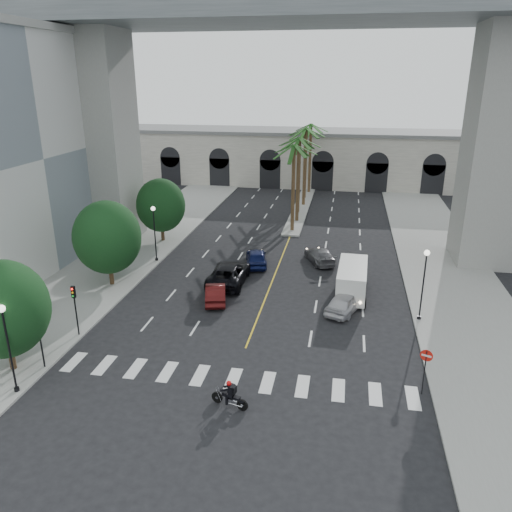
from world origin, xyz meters
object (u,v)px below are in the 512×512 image
Objects in this scene: car_c at (229,274)px; lamp_post_left_near at (8,342)px; motorcycle_rider at (231,395)px; do_not_enter_sign at (426,362)px; pedestrian_a at (11,329)px; car_d at (320,255)px; traffic_signal_far at (75,302)px; car_b at (216,292)px; lamp_post_left_far at (154,229)px; cargo_van at (352,280)px; pedestrian_b at (40,302)px; lamp_post_right at (424,279)px; car_e at (256,257)px; car_a at (345,302)px; traffic_signal_near at (39,331)px.

lamp_post_left_near is at bearing 65.19° from car_c.
car_c is (-3.97, 16.26, 0.16)m from motorcycle_rider.
do_not_enter_sign reaches higher than motorcycle_rider.
car_c is 3.20× the size of pedestrian_a.
traffic_signal_far is at bearing 26.82° from car_d.
pedestrian_a reaches higher than car_b.
traffic_signal_far is 21.95m from do_not_enter_sign.
car_c is at bearing -25.53° from lamp_post_left_far.
cargo_van is 24.56m from pedestrian_a.
lamp_post_left_far is 3.15× the size of pedestrian_b.
lamp_post_right is 0.86× the size of car_c.
car_e is 2.67× the size of pedestrian_b.
car_e is 21.86m from do_not_enter_sign.
lamp_post_right is 5.82m from car_a.
lamp_post_left_far is 10.93m from car_b.
cargo_van is at bearing 37.98° from traffic_signal_near.
lamp_post_right is at bearing 15.98° from traffic_signal_far.
pedestrian_a is (-21.12, -8.81, 0.36)m from car_a.
traffic_signal_far reaches higher than car_a.
lamp_post_left_near is 3.15× the size of pedestrian_b.
pedestrian_b reaches higher than car_c.
do_not_enter_sign is (-0.90, -9.03, -1.22)m from lamp_post_right.
car_c is 3.65× the size of pedestrian_b.
motorcycle_rider is at bearing 59.83° from car_d.
lamp_post_left_far is at bearing 90.00° from lamp_post_left_near.
pedestrian_b reaches higher than car_b.
car_d is at bearing 54.67° from traffic_signal_near.
motorcycle_rider is 0.46× the size of car_e.
do_not_enter_sign is (21.80, -2.53, -0.51)m from traffic_signal_far.
pedestrian_a is (-26.36, -8.26, -2.10)m from lamp_post_right.
car_b is at bearing 51.46° from pedestrian_b.
car_e reaches higher than car_d.
pedestrian_a is at bearing 40.20° from car_e.
car_c is 4.84m from car_e.
lamp_post_left_far is 15.52m from car_d.
lamp_post_right is 16.26m from car_e.
lamp_post_left_far is 1.47× the size of traffic_signal_far.
motorcycle_rider is 10.58m from do_not_enter_sign.
traffic_signal_far reaches higher than car_e.
lamp_post_left_far is at bearing -7.54° from car_e.
lamp_post_left_near is 1.47× the size of traffic_signal_near.
cargo_van reaches higher than car_d.
car_c is at bearing 65.46° from lamp_post_left_near.
car_b is (7.57, 7.14, -1.80)m from traffic_signal_far.
lamp_post_left_near is 10.25m from pedestrian_b.
do_not_enter_sign is at bearing 3.86° from traffic_signal_near.
pedestrian_b is at bearing -109.66° from lamp_post_left_far.
lamp_post_left_far is 0.90× the size of cargo_van.
lamp_post_left_near is at bearing -90.00° from lamp_post_left_far.
lamp_post_right is at bearing 133.93° from car_e.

